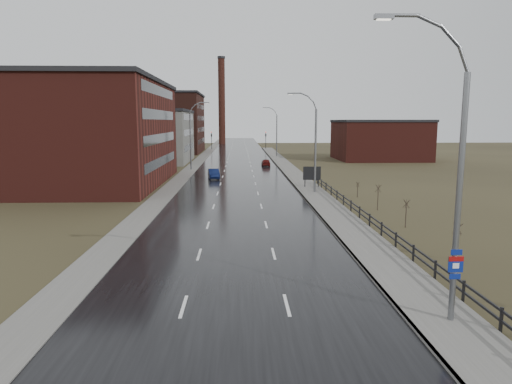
{
  "coord_description": "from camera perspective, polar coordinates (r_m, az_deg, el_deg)",
  "views": [
    {
      "loc": [
        0.22,
        -15.28,
        8.18
      ],
      "look_at": [
        1.43,
        18.03,
        3.0
      ],
      "focal_mm": 32.0,
      "sensor_mm": 36.0,
      "label": 1
    }
  ],
  "objects": [
    {
      "name": "shrub_f",
      "position": [
        50.62,
        12.59,
        0.34
      ],
      "size": [
        0.41,
        0.43,
        1.68
      ],
      "color": "#382D23",
      "rests_on": "ground"
    },
    {
      "name": "warehouse_far",
      "position": [
        125.45,
        -12.88,
        8.42
      ],
      "size": [
        26.52,
        24.48,
        15.5
      ],
      "color": "#331611",
      "rests_on": "ground"
    },
    {
      "name": "car_near",
      "position": [
        65.77,
        -5.31,
        2.25
      ],
      "size": [
        1.98,
        4.33,
        1.37
      ],
      "primitive_type": "imported",
      "rotation": [
        0.0,
        0.0,
        0.13
      ],
      "color": "#0C163F",
      "rests_on": "ground"
    },
    {
      "name": "streetlight_main",
      "position": [
        19.26,
        23.31,
        1.8
      ],
      "size": [
        3.91,
        0.29,
        12.11
      ],
      "color": "slate",
      "rests_on": "ground"
    },
    {
      "name": "sidewalk_left",
      "position": [
        76.18,
        -8.42,
        2.62
      ],
      "size": [
        2.4,
        260.0,
        0.12
      ],
      "primitive_type": "cube",
      "color": "#595651",
      "rests_on": "ground"
    },
    {
      "name": "streetlight_right_mid",
      "position": [
        52.0,
        7.13,
        6.18
      ],
      "size": [
        3.36,
        0.28,
        11.35
      ],
      "color": "slate",
      "rests_on": "ground"
    },
    {
      "name": "building_right",
      "position": [
        101.9,
        15.19,
        6.32
      ],
      "size": [
        18.36,
        16.32,
        8.5
      ],
      "color": "#471914",
      "rests_on": "ground"
    },
    {
      "name": "shrub_c",
      "position": [
        29.49,
        23.83,
        -5.61
      ],
      "size": [
        0.54,
        0.57,
        2.27
      ],
      "color": "#382D23",
      "rests_on": "ground"
    },
    {
      "name": "warehouse_mid",
      "position": [
        95.09,
        -13.21,
        6.84
      ],
      "size": [
        16.32,
        20.4,
        10.5
      ],
      "color": "slate",
      "rests_on": "ground"
    },
    {
      "name": "streetlight_right_far",
      "position": [
        105.63,
        2.44,
        7.55
      ],
      "size": [
        3.36,
        0.28,
        11.35
      ],
      "color": "slate",
      "rests_on": "ground"
    },
    {
      "name": "guardrail",
      "position": [
        35.86,
        14.33,
        -3.47
      ],
      "size": [
        0.1,
        53.05,
        1.1
      ],
      "color": "black",
      "rests_on": "ground"
    },
    {
      "name": "traffic_light_left",
      "position": [
        135.58,
        -5.59,
        7.27
      ],
      "size": [
        0.58,
        2.73,
        5.3
      ],
      "color": "black",
      "rests_on": "ground"
    },
    {
      "name": "sidewalk_right",
      "position": [
        51.61,
        7.29,
        -0.26
      ],
      "size": [
        3.2,
        180.0,
        0.18
      ],
      "primitive_type": "cube",
      "color": "#595651",
      "rests_on": "ground"
    },
    {
      "name": "traffic_light_right",
      "position": [
        135.55,
        1.23,
        7.31
      ],
      "size": [
        0.58,
        2.73,
        5.3
      ],
      "color": "black",
      "rests_on": "ground"
    },
    {
      "name": "smokestack",
      "position": [
        165.56,
        -4.31,
        11.34
      ],
      "size": [
        2.7,
        2.7,
        30.7
      ],
      "color": "#331611",
      "rests_on": "ground"
    },
    {
      "name": "curb_right",
      "position": [
        51.39,
        5.62,
        -0.27
      ],
      "size": [
        0.16,
        180.0,
        0.18
      ],
      "primitive_type": "cube",
      "color": "slate",
      "rests_on": "ground"
    },
    {
      "name": "streetlight_left",
      "position": [
        77.72,
        -7.98,
        7.02
      ],
      "size": [
        3.36,
        0.28,
        11.35
      ],
      "color": "slate",
      "rests_on": "ground"
    },
    {
      "name": "car_far",
      "position": [
        83.81,
        1.24,
        3.68
      ],
      "size": [
        1.59,
        3.88,
        1.32
      ],
      "primitive_type": "imported",
      "rotation": [
        0.0,
        0.0,
        3.13
      ],
      "color": "#4E0E0D",
      "rests_on": "ground"
    },
    {
      "name": "ground",
      "position": [
        17.33,
        -2.72,
        -19.33
      ],
      "size": [
        320.0,
        320.0,
        0.0
      ],
      "primitive_type": "plane",
      "color": "#2D2819",
      "rests_on": "ground"
    },
    {
      "name": "warehouse_near",
      "position": [
        63.92,
        -21.62,
        6.94
      ],
      "size": [
        22.44,
        28.56,
        13.5
      ],
      "color": "#471914",
      "rests_on": "ground"
    },
    {
      "name": "billboard",
      "position": [
        56.41,
        7.0,
        2.27
      ],
      "size": [
        2.19,
        0.17,
        2.7
      ],
      "color": "black",
      "rests_on": "ground"
    },
    {
      "name": "shrub_e",
      "position": [
        43.64,
        15.0,
        -0.57
      ],
      "size": [
        0.57,
        0.6,
        2.41
      ],
      "color": "#382D23",
      "rests_on": "ground"
    },
    {
      "name": "road",
      "position": [
        75.72,
        -2.23,
        2.64
      ],
      "size": [
        14.0,
        300.0,
        0.06
      ],
      "primitive_type": "cube",
      "color": "black",
      "rests_on": "ground"
    },
    {
      "name": "shrub_d",
      "position": [
        37.22,
        18.25,
        -2.48
      ],
      "size": [
        0.52,
        0.55,
        2.19
      ],
      "color": "#382D23",
      "rests_on": "ground"
    }
  ]
}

